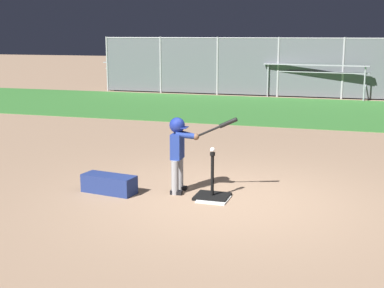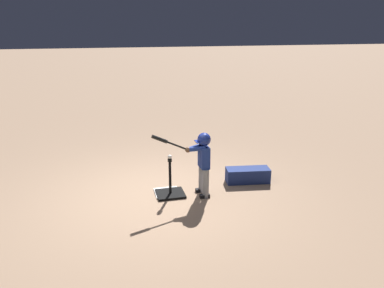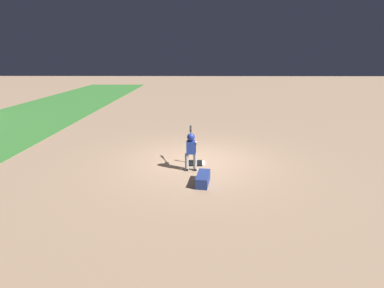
{
  "view_description": "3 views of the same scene",
  "coord_description": "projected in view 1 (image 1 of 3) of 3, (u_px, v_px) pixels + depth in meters",
  "views": [
    {
      "loc": [
        1.68,
        -7.34,
        2.41
      ],
      "look_at": [
        -0.57,
        -0.02,
        0.81
      ],
      "focal_mm": 50.0,
      "sensor_mm": 36.0,
      "label": 1
    },
    {
      "loc": [
        0.85,
        6.13,
        2.96
      ],
      "look_at": [
        -0.72,
        -0.14,
        0.88
      ],
      "focal_mm": 35.0,
      "sensor_mm": 36.0,
      "label": 2
    },
    {
      "loc": [
        -9.39,
        0.04,
        3.33
      ],
      "look_at": [
        -0.23,
        0.15,
        0.65
      ],
      "focal_mm": 28.0,
      "sensor_mm": 36.0,
      "label": 3
    }
  ],
  "objects": [
    {
      "name": "batter_child",
      "position": [
        180.0,
        145.0,
        8.1
      ],
      "size": [
        1.04,
        0.37,
        1.21
      ],
      "color": "gray",
      "rests_on": "ground_plane"
    },
    {
      "name": "grass_outfield_strip",
      "position": [
        299.0,
        111.0,
        16.83
      ],
      "size": [
        56.0,
        6.46,
        0.02
      ],
      "primitive_type": "cube",
      "color": "#33702D",
      "rests_on": "ground_plane"
    },
    {
      "name": "home_plate",
      "position": [
        214.0,
        199.0,
        7.86
      ],
      "size": [
        0.45,
        0.45,
        0.02
      ],
      "primitive_type": "cube",
      "rotation": [
        0.0,
        0.0,
        -0.01
      ],
      "color": "white",
      "rests_on": "ground_plane"
    },
    {
      "name": "bleachers_right_center",
      "position": [
        320.0,
        80.0,
        20.7
      ],
      "size": [
        4.12,
        2.87,
        1.29
      ],
      "color": "#93969E",
      "rests_on": "ground_plane"
    },
    {
      "name": "batting_tee",
      "position": [
        212.0,
        193.0,
        7.95
      ],
      "size": [
        0.5,
        0.45,
        0.7
      ],
      "color": "black",
      "rests_on": "ground_plane"
    },
    {
      "name": "backstop_fence",
      "position": [
        310.0,
        66.0,
        19.96
      ],
      "size": [
        16.76,
        0.08,
        2.25
      ],
      "color": "#9E9EA3",
      "rests_on": "ground_plane"
    },
    {
      "name": "equipment_bag",
      "position": [
        109.0,
        184.0,
        8.19
      ],
      "size": [
        0.88,
        0.44,
        0.28
      ],
      "primitive_type": "cube",
      "rotation": [
        0.0,
        0.0,
        -0.15
      ],
      "color": "navy",
      "rests_on": "ground_plane"
    },
    {
      "name": "bleachers_center",
      "position": [
        156.0,
        75.0,
        23.25
      ],
      "size": [
        3.91,
        2.44,
        1.23
      ],
      "color": "#93969E",
      "rests_on": "ground_plane"
    },
    {
      "name": "ground_plane",
      "position": [
        229.0,
        200.0,
        7.85
      ],
      "size": [
        90.0,
        90.0,
        0.0
      ],
      "primitive_type": "plane",
      "color": "#93755B"
    },
    {
      "name": "baseball",
      "position": [
        213.0,
        150.0,
        7.82
      ],
      "size": [
        0.07,
        0.07,
        0.07
      ],
      "primitive_type": "sphere",
      "color": "white",
      "rests_on": "batting_tee"
    }
  ]
}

